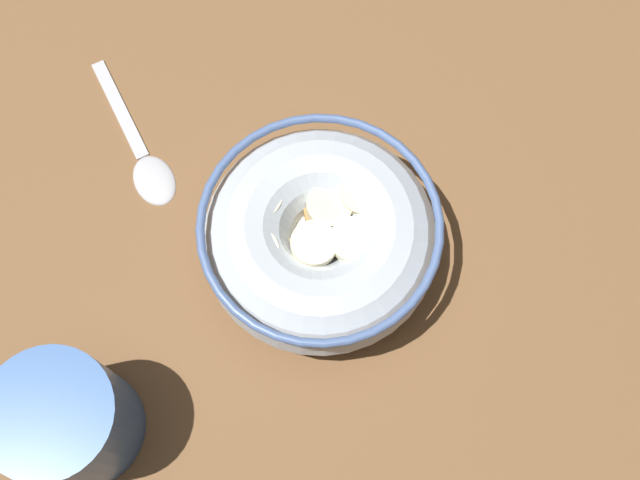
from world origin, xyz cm
name	(u,v)px	position (x,y,z in cm)	size (l,w,h in cm)	color
ground_plane	(320,258)	(0.00, 0.00, -1.00)	(133.81, 133.81, 2.00)	brown
cereal_bowl	(320,238)	(0.02, -0.01, 3.37)	(16.24, 16.24, 6.25)	#B2BCC6
spoon	(145,161)	(14.76, -2.21, 0.35)	(11.21, 10.52, 0.80)	#B7B7BC
coffee_mug	(65,420)	(10.58, 16.98, 4.31)	(10.70, 7.89, 8.62)	#335999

